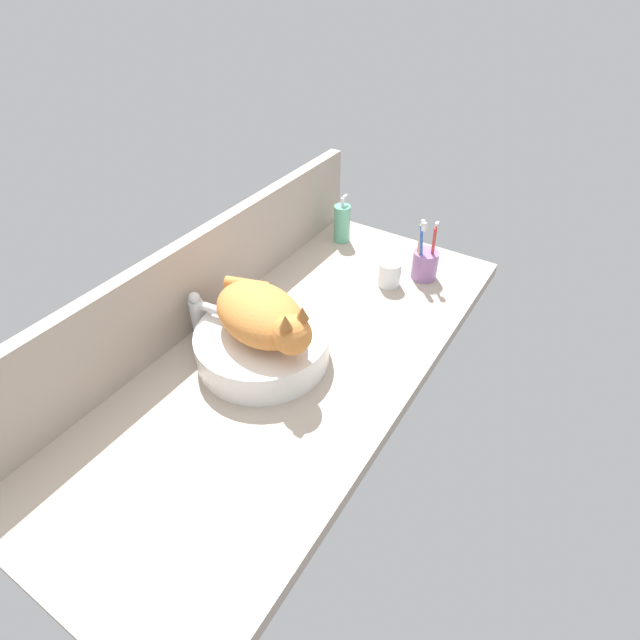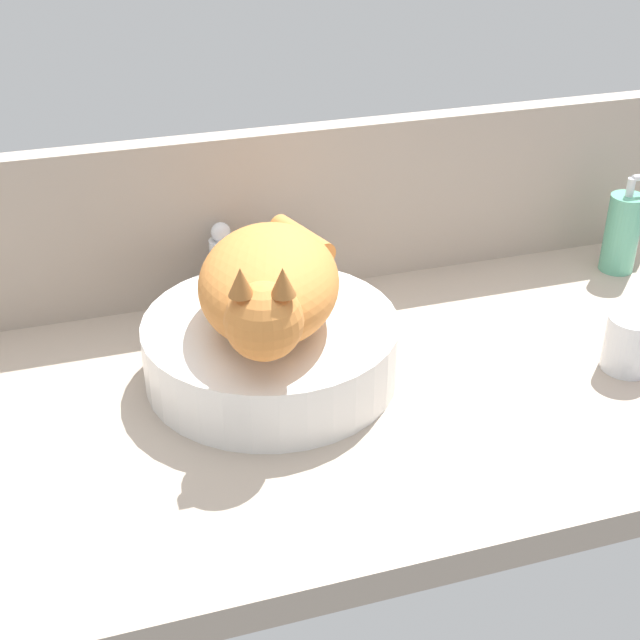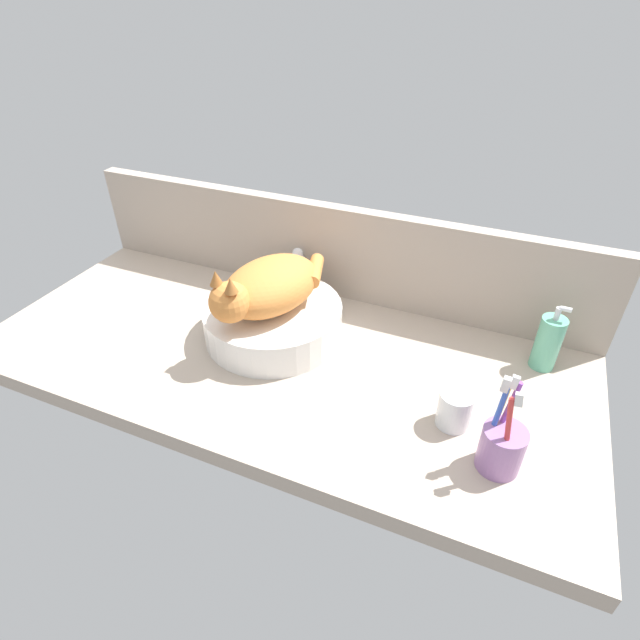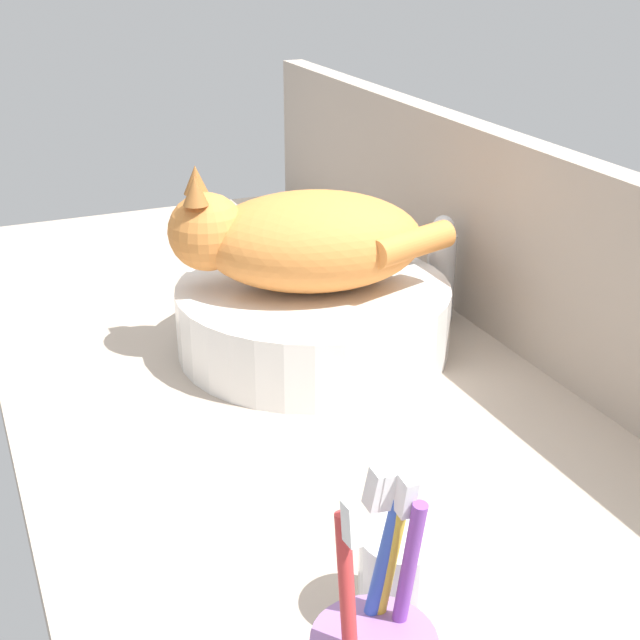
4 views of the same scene
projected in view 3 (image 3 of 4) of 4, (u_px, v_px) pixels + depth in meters
The scene contains 8 objects.
ground_plane at pixel (280, 358), 114.14cm from camera, with size 135.96×60.75×4.00cm, color #B2A08E.
backsplash_panel at pixel (328, 250), 127.48cm from camera, with size 135.96×3.60×24.25cm, color #AD9E8E.
sink_basin at pixel (273, 320), 115.97cm from camera, with size 32.02×32.02×8.06cm, color white.
cat at pixel (267, 287), 109.43cm from camera, with size 23.51×30.56×14.00cm.
faucet at pixel (297, 272), 127.76cm from camera, with size 4.04×11.86×13.60cm.
soap_dispenser at pixel (548, 343), 105.41cm from camera, with size 5.26×5.26×15.62cm.
toothbrush_cup at pixel (501, 446), 84.30cm from camera, with size 7.50×7.50×18.69cm.
water_glass at pixel (454, 411), 93.37cm from camera, with size 6.50×6.50×7.50cm.
Camera 3 is at (42.93, -77.57, 71.00)cm, focal length 28.00 mm.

